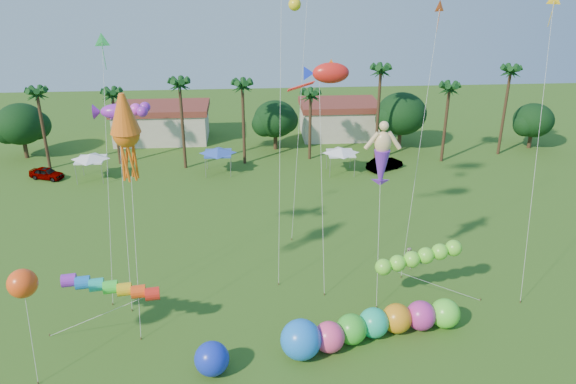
{
  "coord_description": "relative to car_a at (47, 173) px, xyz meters",
  "views": [
    {
      "loc": [
        -2.55,
        -23.95,
        23.7
      ],
      "look_at": [
        0.0,
        10.0,
        9.0
      ],
      "focal_mm": 35.0,
      "sensor_mm": 36.0,
      "label": 1
    }
  ],
  "objects": [
    {
      "name": "rainbow_tube",
      "position": [
        14.64,
        -29.32,
        2.61
      ],
      "size": [
        8.8,
        1.06,
        3.72
      ],
      "color": "red",
      "rests_on": "ground"
    },
    {
      "name": "tent_row",
      "position": [
        19.25,
        -0.28,
        2.09
      ],
      "size": [
        31.0,
        4.0,
        0.6
      ],
      "color": "white",
      "rests_on": "ground"
    },
    {
      "name": "blue_ball",
      "position": [
        20.14,
        -33.24,
        0.4
      ],
      "size": [
        2.12,
        2.12,
        2.12
      ],
      "primitive_type": "sphere",
      "color": "#162ECC",
      "rests_on": "ground"
    },
    {
      "name": "merman_kite",
      "position": [
        32.03,
        -24.17,
        9.63
      ],
      "size": [
        2.12,
        4.04,
        12.58
      ],
      "color": "#F1C889",
      "rests_on": "ground"
    },
    {
      "name": "green_worm",
      "position": [
        32.11,
        -26.5,
        2.22
      ],
      "size": [
        10.65,
        2.75,
        3.6
      ],
      "color": "#70E933",
      "rests_on": "ground"
    },
    {
      "name": "orange_ball_kite",
      "position": [
        9.52,
        -31.98,
        5.42
      ],
      "size": [
        2.14,
        2.59,
        6.94
      ],
      "color": "#FF4B14",
      "rests_on": "ground"
    },
    {
      "name": "caterpillar_inflatable",
      "position": [
        30.03,
        -30.88,
        0.42
      ],
      "size": [
        12.67,
        5.0,
        2.59
      ],
      "rotation": [
        0.0,
        0.0,
        0.25
      ],
      "color": "#FF4384",
      "rests_on": "ground"
    },
    {
      "name": "car_a",
      "position": [
        0.0,
        0.0,
        0.0
      ],
      "size": [
        4.19,
        2.81,
        1.33
      ],
      "primitive_type": "imported",
      "rotation": [
        0.0,
        0.0,
        1.22
      ],
      "color": "#4C4C54",
      "rests_on": "ground"
    },
    {
      "name": "lobster_kite",
      "position": [
        13.74,
        -22.0,
        12.79
      ],
      "size": [
        3.87,
        5.53,
        14.21
      ],
      "color": "purple",
      "rests_on": "ground"
    },
    {
      "name": "spectator_b",
      "position": [
        35.38,
        -22.03,
        0.24
      ],
      "size": [
        1.1,
        1.09,
        1.8
      ],
      "primitive_type": "imported",
      "rotation": [
        0.0,
        0.0,
        -0.75
      ],
      "color": "#AE9691",
      "rests_on": "ground"
    },
    {
      "name": "fish_kite",
      "position": [
        28.93,
        -19.67,
        14.75
      ],
      "size": [
        4.22,
        6.74,
        16.28
      ],
      "color": "red",
      "rests_on": "ground"
    },
    {
      "name": "squid_kite",
      "position": [
        15.2,
        -26.64,
        12.56
      ],
      "size": [
        2.47,
        4.33,
        15.91
      ],
      "color": "orange",
      "rests_on": "ground"
    },
    {
      "name": "delta_kite_red",
      "position": [
        36.31,
        -20.46,
        18.8
      ],
      "size": [
        2.5,
        3.47,
        20.54
      ],
      "color": "#E45019",
      "rests_on": "ground"
    },
    {
      "name": "car_b",
      "position": [
        38.6,
        -0.01,
        0.07
      ],
      "size": [
        4.67,
        3.55,
        1.48
      ],
      "primitive_type": "imported",
      "rotation": [
        0.0,
        0.0,
        2.08
      ],
      "color": "#4C4C54",
      "rests_on": "ground"
    },
    {
      "name": "buildings_row",
      "position": [
        22.16,
        13.39,
        1.34
      ],
      "size": [
        35.0,
        7.0,
        4.0
      ],
      "color": "beige",
      "rests_on": "ground"
    },
    {
      "name": "delta_kite_green",
      "position": [
        13.06,
        -21.0,
        17.03
      ],
      "size": [
        1.19,
        4.94,
        18.62
      ],
      "color": "#30CC56",
      "rests_on": "ground"
    },
    {
      "name": "delta_kite_yellow",
      "position": [
        42.85,
        -23.6,
        19.45
      ],
      "size": [
        1.18,
        4.38,
        21.24
      ],
      "color": "yellow",
      "rests_on": "ground"
    },
    {
      "name": "tree_line",
      "position": [
        28.82,
        7.39,
        3.61
      ],
      "size": [
        69.46,
        8.91,
        11.0
      ],
      "color": "#3A2819",
      "rests_on": "ground"
    }
  ]
}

